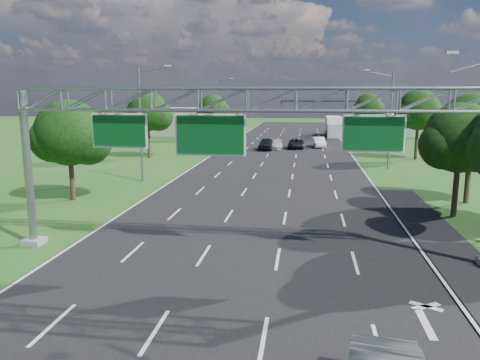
# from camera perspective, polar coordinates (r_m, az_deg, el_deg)

# --- Properties ---
(ground) EXTENTS (220.00, 220.00, 0.00)m
(ground) POSITION_cam_1_polar(r_m,az_deg,el_deg) (40.60, 3.68, -0.55)
(ground) COLOR #1E5519
(ground) RESTS_ON ground
(road) EXTENTS (18.00, 180.00, 0.02)m
(road) POSITION_cam_1_polar(r_m,az_deg,el_deg) (40.60, 3.68, -0.55)
(road) COLOR black
(road) RESTS_ON ground
(road_flare) EXTENTS (3.00, 30.00, 0.02)m
(road_flare) POSITION_cam_1_polar(r_m,az_deg,el_deg) (26.00, 23.97, -7.83)
(road_flare) COLOR black
(road_flare) RESTS_ON ground
(sign_gantry) EXTENTS (23.50, 1.00, 9.56)m
(sign_gantry) POSITION_cam_1_polar(r_m,az_deg,el_deg) (21.92, 1.09, 8.19)
(sign_gantry) COLOR gray
(sign_gantry) RESTS_ON ground
(traffic_signal) EXTENTS (12.21, 0.24, 7.00)m
(traffic_signal) POSITION_cam_1_polar(r_m,az_deg,el_deg) (74.92, 11.60, 8.31)
(traffic_signal) COLOR black
(traffic_signal) RESTS_ON ground
(streetlight_l_near) EXTENTS (2.97, 0.22, 10.16)m
(streetlight_l_near) POSITION_cam_1_polar(r_m,az_deg,el_deg) (42.29, -11.81, 7.32)
(streetlight_l_near) COLOR gray
(streetlight_l_near) RESTS_ON ground
(streetlight_l_far) EXTENTS (2.97, 0.22, 10.16)m
(streetlight_l_far) POSITION_cam_1_polar(r_m,az_deg,el_deg) (76.12, -2.81, 8.85)
(streetlight_l_far) COLOR gray
(streetlight_l_far) RESTS_ON ground
(streetlight_r_mid) EXTENTS (2.97, 0.22, 10.16)m
(streetlight_r_mid) POSITION_cam_1_polar(r_m,az_deg,el_deg) (50.48, 17.67, 7.53)
(streetlight_r_mid) COLOR gray
(streetlight_r_mid) RESTS_ON ground
(tree_verge_la) EXTENTS (5.76, 4.80, 7.40)m
(tree_verge_la) POSITION_cam_1_polar(r_m,az_deg,el_deg) (36.12, -19.98, 5.09)
(tree_verge_la) COLOR #2D2116
(tree_verge_la) RESTS_ON ground
(tree_verge_lb) EXTENTS (5.76, 4.80, 8.06)m
(tree_verge_lb) POSITION_cam_1_polar(r_m,az_deg,el_deg) (58.00, -11.10, 7.99)
(tree_verge_lb) COLOR #2D2116
(tree_verge_lb) RESTS_ON ground
(tree_verge_lc) EXTENTS (5.76, 4.80, 7.62)m
(tree_verge_lc) POSITION_cam_1_polar(r_m,az_deg,el_deg) (81.40, -3.27, 8.53)
(tree_verge_lc) COLOR #2D2116
(tree_verge_lc) RESTS_ON ground
(tree_verge_rd) EXTENTS (5.76, 4.80, 8.28)m
(tree_verge_rd) POSITION_cam_1_polar(r_m,az_deg,el_deg) (59.28, 21.00, 7.76)
(tree_verge_rd) COLOR #2D2116
(tree_verge_rd) RESTS_ON ground
(tree_verge_re) EXTENTS (5.76, 4.80, 7.84)m
(tree_verge_re) POSITION_cam_1_polar(r_m,az_deg,el_deg) (88.51, 15.41, 8.47)
(tree_verge_re) COLOR #2D2116
(tree_verge_re) RESTS_ON ground
(building_left) EXTENTS (14.00, 10.00, 5.00)m
(building_left) POSITION_cam_1_polar(r_m,az_deg,el_deg) (91.38, -7.90, 7.11)
(building_left) COLOR #9F9686
(building_left) RESTS_ON ground
(building_right) EXTENTS (12.00, 9.00, 4.00)m
(building_right) POSITION_cam_1_polar(r_m,az_deg,el_deg) (94.29, 21.04, 6.31)
(building_right) COLOR #9F9686
(building_right) RESTS_ON ground
(car_queue_a) EXTENTS (1.72, 4.11, 1.19)m
(car_queue_a) POSITION_cam_1_polar(r_m,az_deg,el_deg) (66.78, 4.45, 4.31)
(car_queue_a) COLOR silver
(car_queue_a) RESTS_ON ground
(car_queue_b) EXTENTS (2.32, 4.94, 1.37)m
(car_queue_b) POSITION_cam_1_polar(r_m,az_deg,el_deg) (67.55, 6.86, 4.42)
(car_queue_b) COLOR black
(car_queue_b) RESTS_ON ground
(car_queue_c) EXTENTS (1.98, 4.82, 1.64)m
(car_queue_c) POSITION_cam_1_polar(r_m,az_deg,el_deg) (65.63, 3.20, 4.41)
(car_queue_c) COLOR black
(car_queue_c) RESTS_ON ground
(car_queue_d) EXTENTS (2.15, 4.67, 1.48)m
(car_queue_d) POSITION_cam_1_polar(r_m,az_deg,el_deg) (69.55, 9.57, 4.57)
(car_queue_d) COLOR white
(car_queue_d) RESTS_ON ground
(box_truck) EXTENTS (2.86, 9.32, 3.53)m
(box_truck) POSITION_cam_1_polar(r_m,az_deg,el_deg) (88.62, 11.34, 6.38)
(box_truck) COLOR white
(box_truck) RESTS_ON ground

